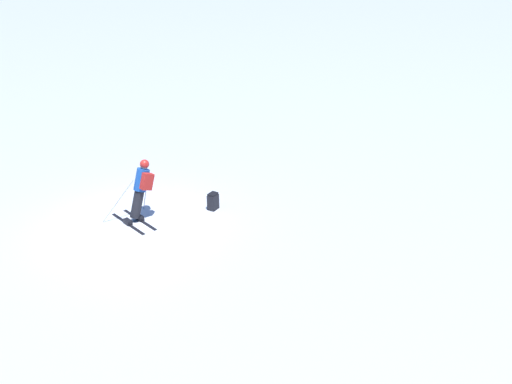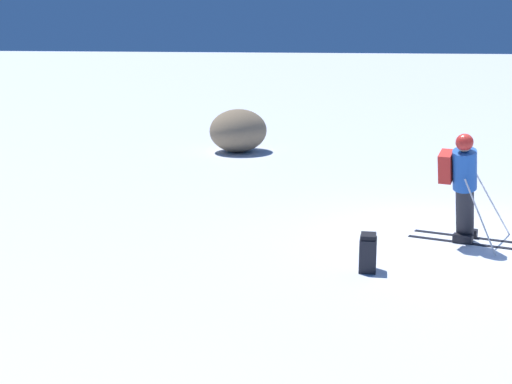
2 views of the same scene
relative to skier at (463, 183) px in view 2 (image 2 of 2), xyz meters
name	(u,v)px [view 2 (image 2 of 2)]	position (x,y,z in m)	size (l,w,h in m)	color
ground_plane	(465,240)	(0.31, -0.07, -0.93)	(300.00, 300.00, 0.00)	white
skier	(463,183)	(0.00, 0.00, 0.00)	(1.28, 1.68, 1.72)	black
spare_backpack	(368,253)	(-1.65, 1.06, -0.69)	(0.33, 0.26, 0.50)	black
exposed_boulder_0	(238,131)	(7.29, 6.21, -0.36)	(1.77, 1.50, 1.15)	#7A664C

